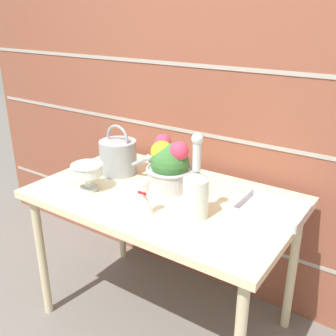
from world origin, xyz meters
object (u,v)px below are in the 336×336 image
(watering_can, at_px, (119,156))
(wire_tray, at_px, (271,212))
(flower_planter, at_px, (169,166))
(figurine_vase, at_px, (145,200))
(crystal_pedestal_bowl, at_px, (87,172))
(glass_decanter, at_px, (196,190))

(watering_can, xyz_separation_m, wire_tray, (0.83, 0.01, -0.08))
(flower_planter, bearing_deg, figurine_vase, -76.28)
(flower_planter, bearing_deg, crystal_pedestal_bowl, -142.31)
(flower_planter, bearing_deg, glass_decanter, -35.43)
(figurine_vase, bearing_deg, glass_decanter, 30.01)
(watering_can, relative_size, crystal_pedestal_bowl, 2.20)
(watering_can, xyz_separation_m, glass_decanter, (0.58, -0.19, 0.03))
(watering_can, height_order, glass_decanter, glass_decanter)
(glass_decanter, distance_m, figurine_vase, 0.22)
(crystal_pedestal_bowl, distance_m, glass_decanter, 0.57)
(watering_can, distance_m, glass_decanter, 0.61)
(wire_tray, bearing_deg, glass_decanter, -142.48)
(figurine_vase, bearing_deg, wire_tray, 34.57)
(crystal_pedestal_bowl, xyz_separation_m, figurine_vase, (0.38, -0.05, -0.02))
(glass_decanter, bearing_deg, figurine_vase, -149.99)
(crystal_pedestal_bowl, height_order, glass_decanter, glass_decanter)
(figurine_vase, bearing_deg, crystal_pedestal_bowl, 173.09)
(wire_tray, bearing_deg, figurine_vase, -145.43)
(glass_decanter, relative_size, wire_tray, 1.31)
(crystal_pedestal_bowl, distance_m, wire_tray, 0.86)
(watering_can, xyz_separation_m, figurine_vase, (0.39, -0.29, -0.02))
(flower_planter, relative_size, figurine_vase, 1.50)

